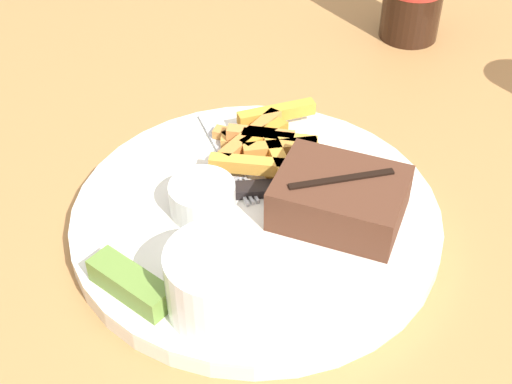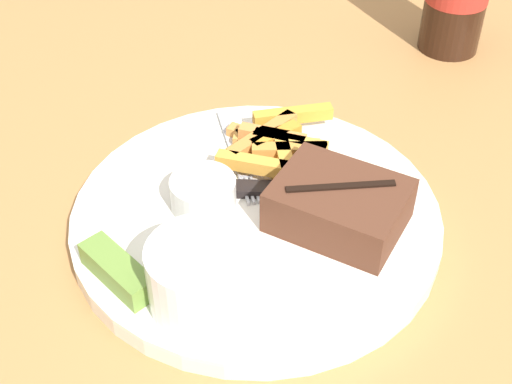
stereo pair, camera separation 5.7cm
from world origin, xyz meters
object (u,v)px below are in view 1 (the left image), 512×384
Objects in this scene: dinner_plate at (256,218)px; dipping_sauce_cup at (202,197)px; steak_portion at (340,198)px; coleslaw_cup at (219,279)px; knife_utensil at (295,188)px; pickle_spear at (130,284)px; fork_utensil at (225,152)px.

dinner_plate is 0.05m from dipping_sauce_cup.
coleslaw_cup is at bearing -88.63° from steak_portion.
dipping_sauce_cup is at bearing -167.30° from knife_utensil.
coleslaw_cup reaches higher than pickle_spear.
knife_utensil is (-0.05, 0.13, -0.03)m from coleslaw_cup.
dipping_sauce_cup is (-0.08, 0.06, -0.01)m from coleslaw_cup.
dipping_sauce_cup is at bearing 145.53° from coleslaw_cup.
coleslaw_cup reaches higher than knife_utensil.
coleslaw_cup reaches higher than dinner_plate.
steak_portion reaches higher than fork_utensil.
pickle_spear is at bearing -41.52° from fork_utensil.
steak_portion is at bearing 28.94° from fork_utensil.
knife_utensil is at bearing 63.71° from dipping_sauce_cup.
dipping_sauce_cup is at bearing -137.54° from steak_portion.
steak_portion is 1.65× the size of coleslaw_cup.
fork_utensil is (-0.07, 0.03, 0.01)m from dinner_plate.
dinner_plate is 2.46× the size of steak_portion.
dipping_sauce_cup is (-0.03, -0.03, 0.02)m from dinner_plate.
steak_portion is 2.29× the size of dipping_sauce_cup.
pickle_spear is (-0.00, -0.13, 0.02)m from dinner_plate.
steak_portion is 0.13m from fork_utensil.
pickle_spear is 0.17m from knife_utensil.
dinner_plate is 2.38× the size of fork_utensil.
steak_portion is at bearing -48.48° from knife_utensil.
coleslaw_cup is at bearing -34.47° from dipping_sauce_cup.
dipping_sauce_cup reaches higher than knife_utensil.
dinner_plate is at bearing -139.66° from steak_portion.
dinner_plate is at bearing -148.60° from knife_utensil.
steak_portion reaches higher than pickle_spear.
dipping_sauce_cup is 0.10m from pickle_spear.
knife_utensil reaches higher than fork_utensil.
pickle_spear is at bearing -72.62° from dipping_sauce_cup.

